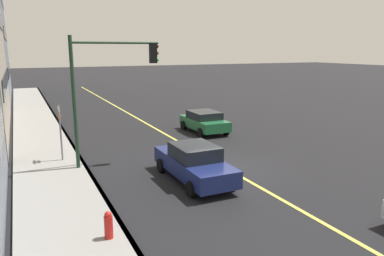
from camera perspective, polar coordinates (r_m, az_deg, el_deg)
ground at (r=16.99m, az=4.99°, el=-6.07°), size 200.00×200.00×0.00m
sidewalk_slab at (r=14.89m, az=-19.98°, el=-9.15°), size 80.00×3.03×0.15m
curb_edge at (r=15.06m, az=-14.49°, el=-8.55°), size 80.00×0.16×0.15m
lane_stripe_center at (r=16.99m, az=4.99°, el=-6.05°), size 80.00×0.16×0.01m
car_green at (r=23.79m, az=1.90°, el=1.06°), size 3.83×2.00×1.37m
car_navy at (r=15.08m, az=0.29°, el=-5.36°), size 4.68×1.89×1.52m
traffic_light_mast at (r=16.73m, az=-12.90°, el=7.39°), size 0.28×3.95×5.84m
street_sign_post at (r=18.21m, az=-19.64°, el=-0.17°), size 0.60×0.08×2.77m
fire_hydrant at (r=10.81m, az=-12.72°, el=-14.72°), size 0.24×0.24×0.94m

